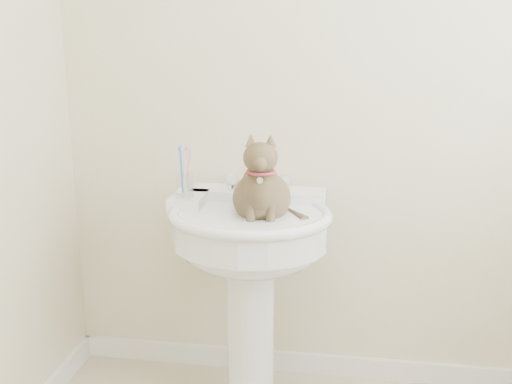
% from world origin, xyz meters
% --- Properties ---
extents(wall_back, '(2.20, 0.00, 2.50)m').
position_xyz_m(wall_back, '(0.00, 1.10, 1.25)').
color(wall_back, beige).
rests_on(wall_back, ground).
extents(baseboard_back, '(2.20, 0.02, 0.09)m').
position_xyz_m(baseboard_back, '(0.00, 1.09, 0.04)').
color(baseboard_back, white).
rests_on(baseboard_back, floor).
extents(pedestal_sink, '(0.61, 0.60, 0.84)m').
position_xyz_m(pedestal_sink, '(-0.29, 0.81, 0.66)').
color(pedestal_sink, white).
rests_on(pedestal_sink, floor).
extents(faucet, '(0.28, 0.12, 0.14)m').
position_xyz_m(faucet, '(-0.29, 0.96, 0.88)').
color(faucet, silver).
rests_on(faucet, pedestal_sink).
extents(soap_bar, '(0.10, 0.07, 0.03)m').
position_xyz_m(soap_bar, '(-0.26, 1.04, 0.85)').
color(soap_bar, orange).
rests_on(soap_bar, pedestal_sink).
extents(toothbrush_cup, '(0.07, 0.07, 0.18)m').
position_xyz_m(toothbrush_cup, '(-0.54, 0.84, 0.89)').
color(toothbrush_cup, silver).
rests_on(toothbrush_cup, pedestal_sink).
extents(cat, '(0.23, 0.29, 0.42)m').
position_xyz_m(cat, '(-0.25, 0.79, 0.89)').
color(cat, brown).
rests_on(cat, pedestal_sink).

